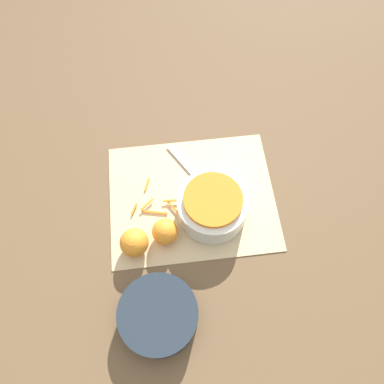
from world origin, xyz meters
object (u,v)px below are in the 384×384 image
Objects in this scene: bowl_speckled at (212,206)px; orange_left at (165,232)px; bowl_dark at (159,315)px; knife at (201,180)px; orange_right at (134,243)px.

bowl_speckled reaches higher than orange_left.
bowl_dark is at bearing 80.63° from orange_left.
orange_left is (0.11, 0.16, 0.03)m from knife.
bowl_dark reaches higher than knife.
orange_right is (0.08, 0.02, 0.00)m from orange_left.
orange_left is at bearing -165.35° from orange_right.
bowl_dark is 2.77× the size of orange_left.
orange_left is 0.08m from orange_right.
orange_right is at bearing 19.40° from bowl_speckled.
orange_right is at bearing 100.73° from knife.
bowl_dark is 0.21m from orange_left.
bowl_speckled is 2.73× the size of orange_left.
bowl_speckled reaches higher than bowl_dark.
orange_left is (-0.03, -0.21, 0.01)m from bowl_dark.
orange_right reaches higher than orange_left.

